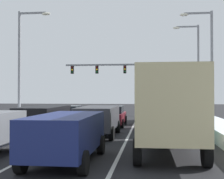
{
  "coord_description": "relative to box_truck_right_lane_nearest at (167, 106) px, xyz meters",
  "views": [
    {
      "loc": [
        2.85,
        -4.56,
        2.39
      ],
      "look_at": [
        -0.46,
        24.12,
        2.81
      ],
      "focal_mm": 51.11,
      "sensor_mm": 36.0,
      "label": 1
    }
  ],
  "objects": [
    {
      "name": "suv_navy_center_lane_nearest",
      "position": [
        -3.61,
        -2.2,
        -0.88
      ],
      "size": [
        2.16,
        4.9,
        1.67
      ],
      "color": "navy",
      "rests_on": "ground"
    },
    {
      "name": "ground_plane",
      "position": [
        -3.6,
        4.91,
        -1.9
      ],
      "size": [
        120.0,
        120.0,
        0.0
      ],
      "primitive_type": "plane",
      "color": "black"
    },
    {
      "name": "snow_bank_left_shoulder",
      "position": [
        -10.6,
        8.27,
        -1.46
      ],
      "size": [
        1.98,
        36.97,
        0.89
      ],
      "primitive_type": "cube",
      "color": "silver",
      "rests_on": "ground"
    },
    {
      "name": "street_lamp_right_mid",
      "position": [
        3.96,
        20.03,
        3.66
      ],
      "size": [
        2.66,
        0.36,
        9.45
      ],
      "color": "gray",
      "rests_on": "ground"
    },
    {
      "name": "lane_stripe_between_center_lane_and_left_lane",
      "position": [
        -5.3,
        8.27,
        -1.9
      ],
      "size": [
        0.14,
        36.97,
        0.01
      ],
      "primitive_type": "cube",
      "color": "silver",
      "rests_on": "ground"
    },
    {
      "name": "snow_bank_right_shoulder",
      "position": [
        3.4,
        8.27,
        -1.57
      ],
      "size": [
        2.01,
        36.97,
        0.67
      ],
      "primitive_type": "cube",
      "color": "silver",
      "rests_on": "ground"
    },
    {
      "name": "sedan_maroon_center_lane_third",
      "position": [
        -3.5,
        10.65,
        -1.14
      ],
      "size": [
        2.0,
        4.5,
        1.51
      ],
      "color": "maroon",
      "rests_on": "ground"
    },
    {
      "name": "box_truck_right_lane_nearest",
      "position": [
        0.0,
        0.0,
        0.0
      ],
      "size": [
        2.53,
        7.2,
        3.36
      ],
      "color": "#1E5633",
      "rests_on": "ground"
    },
    {
      "name": "suv_tan_right_lane_third",
      "position": [
        -0.43,
        14.39,
        -0.88
      ],
      "size": [
        2.16,
        4.9,
        1.67
      ],
      "color": "#937F60",
      "rests_on": "ground"
    },
    {
      "name": "suv_silver_right_lane_second",
      "position": [
        -0.06,
        7.57,
        -0.88
      ],
      "size": [
        2.16,
        4.9,
        1.67
      ],
      "color": "#B7BABF",
      "rests_on": "ground"
    },
    {
      "name": "suv_black_left_lane_second",
      "position": [
        -6.8,
        4.83,
        -0.88
      ],
      "size": [
        2.16,
        4.9,
        1.67
      ],
      "color": "black",
      "rests_on": "ground"
    },
    {
      "name": "traffic_light_gantry",
      "position": [
        -2.29,
        25.06,
        2.99
      ],
      "size": [
        14.0,
        0.47,
        6.2
      ],
      "color": "slate",
      "rests_on": "ground"
    },
    {
      "name": "street_lamp_right_near",
      "position": [
        4.0,
        13.31,
        3.49
      ],
      "size": [
        2.66,
        0.36,
        9.13
      ],
      "color": "gray",
      "rests_on": "ground"
    },
    {
      "name": "sedan_white_left_lane_third",
      "position": [
        -6.8,
        10.7,
        -1.14
      ],
      "size": [
        2.0,
        4.5,
        1.51
      ],
      "color": "silver",
      "rests_on": "ground"
    },
    {
      "name": "street_lamp_left_mid",
      "position": [
        -10.76,
        11.45,
        3.45
      ],
      "size": [
        2.66,
        0.36,
        9.06
      ],
      "color": "gray",
      "rests_on": "ground"
    },
    {
      "name": "lane_stripe_between_right_lane_and_center_lane",
      "position": [
        -1.9,
        8.27,
        -1.9
      ],
      "size": [
        0.14,
        36.97,
        0.01
      ],
      "primitive_type": "cube",
      "color": "silver",
      "rests_on": "ground"
    },
    {
      "name": "suv_charcoal_center_lane_second",
      "position": [
        -3.62,
        4.9,
        -0.88
      ],
      "size": [
        2.16,
        4.9,
        1.67
      ],
      "color": "#38383D",
      "rests_on": "ground"
    }
  ]
}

